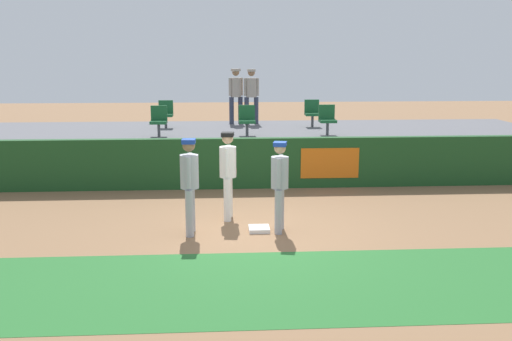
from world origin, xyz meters
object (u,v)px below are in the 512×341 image
at_px(first_base, 259,229).
at_px(seat_front_left, 159,119).
at_px(seat_front_right, 327,118).
at_px(seat_front_center, 247,119).
at_px(player_coach_visitor, 280,180).
at_px(seat_back_right, 312,112).
at_px(player_fielder_home, 228,169).
at_px(spectator_capped, 251,92).
at_px(player_runner_visitor, 190,180).
at_px(seat_back_left, 166,113).
at_px(spectator_hooded, 236,92).

relative_size(first_base, seat_front_left, 0.48).
relative_size(seat_front_right, seat_front_center, 1.00).
height_order(player_coach_visitor, seat_back_right, seat_back_right).
height_order(first_base, seat_front_left, seat_front_left).
xyz_separation_m(player_fielder_home, seat_back_right, (2.70, 5.98, 0.57)).
bearing_deg(spectator_capped, first_base, 82.56).
bearing_deg(spectator_capped, player_runner_visitor, 73.09).
bearing_deg(player_coach_visitor, spectator_capped, -166.47).
xyz_separation_m(player_runner_visitor, spectator_capped, (1.59, 7.87, 1.11)).
xyz_separation_m(player_fielder_home, seat_back_left, (-1.83, 5.98, 0.57)).
distance_m(seat_back_left, seat_front_right, 5.00).
relative_size(player_coach_visitor, seat_front_left, 2.10).
bearing_deg(seat_front_center, seat_front_left, -180.00).
bearing_deg(player_fielder_home, seat_back_right, 162.27).
xyz_separation_m(seat_front_right, seat_back_right, (-0.14, 1.80, 0.00)).
bearing_deg(seat_back_right, seat_back_left, -180.00).
bearing_deg(player_fielder_home, spectator_hooded, -176.32).
distance_m(seat_front_center, spectator_capped, 2.78).
bearing_deg(seat_back_right, player_coach_visitor, -104.02).
distance_m(player_fielder_home, player_runner_visitor, 1.22).
bearing_deg(spectator_hooded, player_fielder_home, 64.55).
xyz_separation_m(player_runner_visitor, seat_front_left, (-1.11, 5.15, 0.56)).
xyz_separation_m(player_coach_visitor, spectator_hooded, (-0.63, 7.87, 1.16)).
xyz_separation_m(player_coach_visitor, seat_back_right, (1.72, 6.91, 0.61)).
bearing_deg(seat_back_right, player_runner_visitor, -116.31).
bearing_deg(seat_front_center, seat_back_right, 40.34).
bearing_deg(first_base, seat_back_right, 72.87).
height_order(seat_front_right, spectator_hooded, spectator_hooded).
bearing_deg(player_fielder_home, seat_front_right, 152.42).
bearing_deg(spectator_capped, seat_front_right, 120.73).
height_order(player_fielder_home, spectator_hooded, spectator_hooded).
bearing_deg(seat_front_center, spectator_capped, 84.32).
distance_m(player_coach_visitor, seat_front_left, 5.87).
bearing_deg(seat_front_left, seat_back_left, 89.44).
height_order(first_base, spectator_hooded, spectator_hooded).
bearing_deg(seat_back_left, seat_front_left, -90.56).
height_order(player_runner_visitor, seat_front_center, seat_front_center).
distance_m(player_fielder_home, spectator_hooded, 7.04).
bearing_deg(first_base, player_runner_visitor, -175.96).
height_order(seat_front_center, spectator_hooded, spectator_hooded).
xyz_separation_m(seat_front_center, spectator_hooded, (-0.23, 2.76, 0.55)).
distance_m(first_base, seat_front_left, 5.84).
bearing_deg(spectator_capped, seat_back_right, 148.30).
xyz_separation_m(player_runner_visitor, spectator_hooded, (1.09, 7.91, 1.12)).
distance_m(player_coach_visitor, seat_front_right, 5.47).
height_order(player_runner_visitor, spectator_hooded, spectator_hooded).
distance_m(player_coach_visitor, spectator_capped, 7.90).
height_order(player_fielder_home, seat_front_center, seat_front_center).
distance_m(first_base, seat_back_right, 7.35).
bearing_deg(seat_back_left, spectator_hooded, 23.75).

